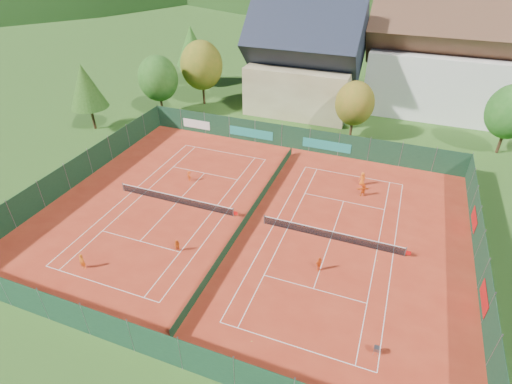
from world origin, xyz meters
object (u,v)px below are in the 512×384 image
object	(u,v)px
ball_hopper	(377,349)
player_right_near	(319,264)
player_left_near	(82,262)
player_left_far	(189,176)
player_right_far_a	(362,179)
hotel_block_a	(442,62)
player_right_far_b	(363,190)
chalet	(304,65)
player_left_mid	(177,246)

from	to	relation	value
ball_hopper	player_right_near	size ratio (longest dim) A/B	0.59
player_left_near	player_right_near	size ratio (longest dim) A/B	1.07
player_left_far	player_right_far_a	distance (m)	19.01
hotel_block_a	player_right_far_b	size ratio (longest dim) A/B	14.83
hotel_block_a	ball_hopper	xyz separation A→B (m)	(-2.79, -46.53, -6.83)
player_right_far_a	hotel_block_a	bearing A→B (deg)	-132.80
chalet	player_right_far_b	xyz separation A→B (m)	(12.64, -21.84, -5.90)
ball_hopper	chalet	bearing A→B (deg)	111.80
player_right_far_b	player_right_near	bearing A→B (deg)	58.00
chalet	player_right_far_b	bearing A→B (deg)	-59.95
ball_hopper	player_left_near	bearing A→B (deg)	-179.04
player_left_far	player_right_near	xyz separation A→B (m)	(16.70, -8.60, 0.08)
player_left_mid	player_right_far_b	bearing A→B (deg)	41.02
chalet	player_right_far_b	distance (m)	25.91
chalet	player_right_far_a	world-z (taller)	chalet
player_left_mid	player_left_near	bearing A→B (deg)	-149.34
player_right_far_a	player_right_far_b	xyz separation A→B (m)	(0.40, -2.16, -0.03)
chalet	ball_hopper	distance (m)	44.07
chalet	ball_hopper	xyz separation A→B (m)	(16.21, -40.53, -6.07)
hotel_block_a	chalet	bearing A→B (deg)	-162.47
player_left_near	player_left_mid	size ratio (longest dim) A/B	1.17
player_left_far	player_right_far_b	world-z (taller)	player_right_far_b
player_left_far	player_right_far_b	size ratio (longest dim) A/B	0.82
player_left_mid	player_left_far	world-z (taller)	player_left_mid
player_right_far_b	hotel_block_a	bearing A→B (deg)	-126.81
hotel_block_a	ball_hopper	bearing A→B (deg)	-93.43
hotel_block_a	ball_hopper	size ratio (longest dim) A/B	27.00
player_right_far_a	ball_hopper	bearing A→B (deg)	72.77
chalet	hotel_block_a	distance (m)	19.94
player_left_near	player_right_far_a	bearing A→B (deg)	45.60
player_right_far_a	player_right_near	bearing A→B (deg)	56.65
player_left_far	player_left_mid	bearing A→B (deg)	134.71
hotel_block_a	player_right_far_b	world-z (taller)	hotel_block_a
player_right_far_a	player_right_far_b	size ratio (longest dim) A/B	1.04
player_left_mid	hotel_block_a	bearing A→B (deg)	59.05
player_left_near	player_left_far	bearing A→B (deg)	82.57
ball_hopper	player_left_far	distance (m)	26.59
player_left_mid	player_right_far_b	size ratio (longest dim) A/B	0.85
chalet	player_right_far_a	xyz separation A→B (m)	(12.23, -19.68, -5.86)
hotel_block_a	player_left_near	size ratio (longest dim) A/B	14.91
player_right_near	player_right_far_b	bearing A→B (deg)	30.62
chalet	hotel_block_a	xyz separation A→B (m)	(19.00, 6.00, 0.76)
chalet	player_right_near	world-z (taller)	chalet
player_left_near	player_right_near	xyz separation A→B (m)	(18.22, 6.68, -0.05)
player_left_near	player_left_far	distance (m)	15.36
ball_hopper	player_right_far_a	size ratio (longest dim) A/B	0.53
player_right_near	chalet	bearing A→B (deg)	56.31
hotel_block_a	ball_hopper	distance (m)	47.11
player_left_near	player_right_far_b	xyz separation A→B (m)	(19.97, 19.09, 0.00)
ball_hopper	player_left_far	bearing A→B (deg)	145.94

